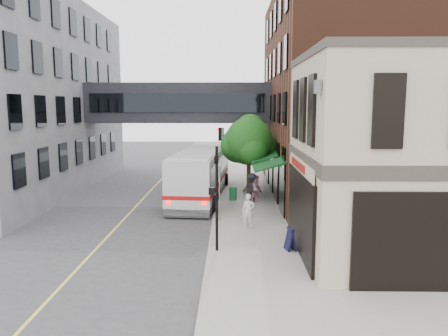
{
  "coord_description": "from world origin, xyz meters",
  "views": [
    {
      "loc": [
        0.99,
        -16.09,
        6.35
      ],
      "look_at": [
        0.67,
        4.53,
        3.37
      ],
      "focal_mm": 35.0,
      "sensor_mm": 36.0,
      "label": 1
    }
  ],
  "objects_px": {
    "sandwich_board": "(290,239)",
    "newspaper_box": "(233,194)",
    "bus": "(202,171)",
    "pedestrian_b": "(257,189)",
    "pedestrian_a": "(248,211)",
    "pedestrian_c": "(252,188)"
  },
  "relations": [
    {
      "from": "newspaper_box",
      "to": "pedestrian_a",
      "type": "bearing_deg",
      "value": -71.68
    },
    {
      "from": "sandwich_board",
      "to": "newspaper_box",
      "type": "bearing_deg",
      "value": 89.39
    },
    {
      "from": "bus",
      "to": "pedestrian_c",
      "type": "distance_m",
      "value": 4.07
    },
    {
      "from": "pedestrian_c",
      "to": "pedestrian_a",
      "type": "bearing_deg",
      "value": -84.14
    },
    {
      "from": "bus",
      "to": "newspaper_box",
      "type": "height_order",
      "value": "bus"
    },
    {
      "from": "pedestrian_b",
      "to": "newspaper_box",
      "type": "relative_size",
      "value": 2.02
    },
    {
      "from": "bus",
      "to": "pedestrian_b",
      "type": "xyz_separation_m",
      "value": [
        3.72,
        -2.09,
        -0.82
      ]
    },
    {
      "from": "bus",
      "to": "sandwich_board",
      "type": "xyz_separation_m",
      "value": [
        4.59,
        -11.57,
        -1.19
      ]
    },
    {
      "from": "pedestrian_c",
      "to": "newspaper_box",
      "type": "bearing_deg",
      "value": 166.94
    },
    {
      "from": "pedestrian_a",
      "to": "newspaper_box",
      "type": "distance_m",
      "value": 6.63
    },
    {
      "from": "bus",
      "to": "sandwich_board",
      "type": "height_order",
      "value": "bus"
    },
    {
      "from": "bus",
      "to": "newspaper_box",
      "type": "bearing_deg",
      "value": -36.09
    },
    {
      "from": "pedestrian_a",
      "to": "pedestrian_c",
      "type": "bearing_deg",
      "value": 94.33
    },
    {
      "from": "bus",
      "to": "pedestrian_c",
      "type": "height_order",
      "value": "bus"
    },
    {
      "from": "pedestrian_a",
      "to": "sandwich_board",
      "type": "height_order",
      "value": "pedestrian_a"
    },
    {
      "from": "pedestrian_b",
      "to": "pedestrian_c",
      "type": "xyz_separation_m",
      "value": [
        -0.32,
        -0.03,
        0.08
      ]
    },
    {
      "from": "pedestrian_c",
      "to": "sandwich_board",
      "type": "bearing_deg",
      "value": -72.4
    },
    {
      "from": "bus",
      "to": "sandwich_board",
      "type": "bearing_deg",
      "value": -68.36
    },
    {
      "from": "bus",
      "to": "pedestrian_b",
      "type": "relative_size",
      "value": 7.15
    },
    {
      "from": "sandwich_board",
      "to": "pedestrian_a",
      "type": "bearing_deg",
      "value": 101.8
    },
    {
      "from": "bus",
      "to": "pedestrian_a",
      "type": "bearing_deg",
      "value": -70.3
    },
    {
      "from": "pedestrian_b",
      "to": "sandwich_board",
      "type": "bearing_deg",
      "value": -113.49
    }
  ]
}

